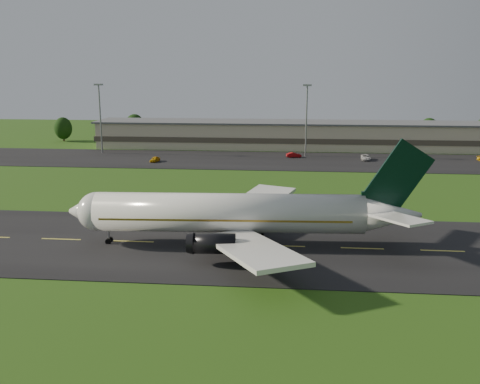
# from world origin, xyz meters

# --- Properties ---
(ground) EXTENTS (360.00, 360.00, 0.00)m
(ground) POSITION_xyz_m (0.00, 0.00, 0.00)
(ground) COLOR #234D13
(ground) RESTS_ON ground
(taxiway) EXTENTS (220.00, 30.00, 0.10)m
(taxiway) POSITION_xyz_m (0.00, 0.00, 0.05)
(taxiway) COLOR black
(taxiway) RESTS_ON ground
(apron) EXTENTS (260.00, 30.00, 0.10)m
(apron) POSITION_xyz_m (0.00, 72.00, 0.05)
(apron) COLOR black
(apron) RESTS_ON ground
(airliner) EXTENTS (51.30, 42.12, 15.57)m
(airliner) POSITION_xyz_m (-7.02, 0.04, 4.66)
(airliner) COLOR white
(airliner) RESTS_ON ground
(terminal) EXTENTS (145.00, 16.00, 8.40)m
(terminal) POSITION_xyz_m (6.40, 96.18, 3.99)
(terminal) COLOR #BBA98F
(terminal) RESTS_ON ground
(light_mast_west) EXTENTS (2.40, 1.20, 20.35)m
(light_mast_west) POSITION_xyz_m (-55.00, 80.00, 12.74)
(light_mast_west) COLOR gray
(light_mast_west) RESTS_ON ground
(light_mast_centre) EXTENTS (2.40, 1.20, 20.35)m
(light_mast_centre) POSITION_xyz_m (5.00, 80.00, 12.74)
(light_mast_centre) COLOR gray
(light_mast_centre) RESTS_ON ground
(tree_line) EXTENTS (200.60, 9.35, 10.04)m
(tree_line) POSITION_xyz_m (39.05, 105.96, 4.91)
(tree_line) COLOR black
(tree_line) RESTS_ON ground
(service_vehicle_a) EXTENTS (2.29, 4.31, 1.39)m
(service_vehicle_a) POSITION_xyz_m (-35.67, 66.71, 0.80)
(service_vehicle_a) COLOR #C9950B
(service_vehicle_a) RESTS_ON apron
(service_vehicle_b) EXTENTS (4.45, 2.36, 1.40)m
(service_vehicle_b) POSITION_xyz_m (1.68, 77.36, 0.80)
(service_vehicle_b) COLOR maroon
(service_vehicle_b) RESTS_ON apron
(service_vehicle_c) EXTENTS (2.91, 5.54, 1.49)m
(service_vehicle_c) POSITION_xyz_m (21.36, 74.87, 0.84)
(service_vehicle_c) COLOR silver
(service_vehicle_c) RESTS_ON apron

